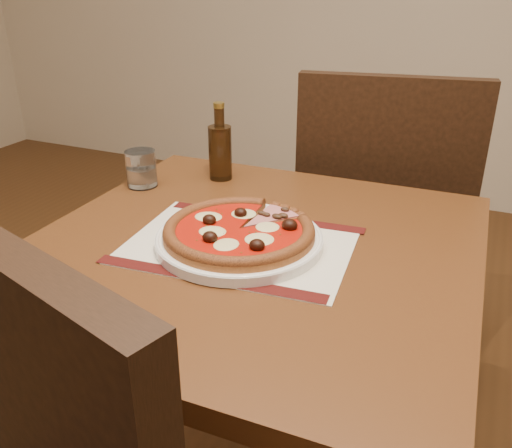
# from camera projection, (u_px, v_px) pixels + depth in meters

# --- Properties ---
(table) EXTENTS (0.82, 0.82, 0.75)m
(table) POSITION_uv_depth(u_px,v_px,m) (252.00, 290.00, 1.04)
(table) COLOR #5A3415
(table) RESTS_ON ground
(chair_far) EXTENTS (0.53, 0.53, 0.98)m
(chair_far) POSITION_uv_depth(u_px,v_px,m) (381.00, 217.00, 1.56)
(chair_far) COLOR black
(chair_far) RESTS_ON ground
(placemat) EXTENTS (0.42, 0.32, 0.00)m
(placemat) POSITION_uv_depth(u_px,v_px,m) (239.00, 245.00, 0.99)
(placemat) COLOR beige
(placemat) RESTS_ON table
(plate) EXTENTS (0.30, 0.30, 0.02)m
(plate) POSITION_uv_depth(u_px,v_px,m) (239.00, 240.00, 0.98)
(plate) COLOR white
(plate) RESTS_ON placemat
(pizza) EXTENTS (0.27, 0.27, 0.04)m
(pizza) POSITION_uv_depth(u_px,v_px,m) (239.00, 230.00, 0.97)
(pizza) COLOR #9D5426
(pizza) RESTS_ON plate
(ham_slice) EXTENTS (0.09, 0.13, 0.02)m
(ham_slice) POSITION_uv_depth(u_px,v_px,m) (279.00, 220.00, 1.02)
(ham_slice) COLOR #9D5426
(ham_slice) RESTS_ON plate
(water_glass) EXTENTS (0.09, 0.09, 0.08)m
(water_glass) POSITION_uv_depth(u_px,v_px,m) (141.00, 169.00, 1.24)
(water_glass) COLOR white
(water_glass) RESTS_ON table
(bottle) EXTENTS (0.05, 0.05, 0.18)m
(bottle) POSITION_uv_depth(u_px,v_px,m) (220.00, 150.00, 1.27)
(bottle) COLOR #37210D
(bottle) RESTS_ON table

